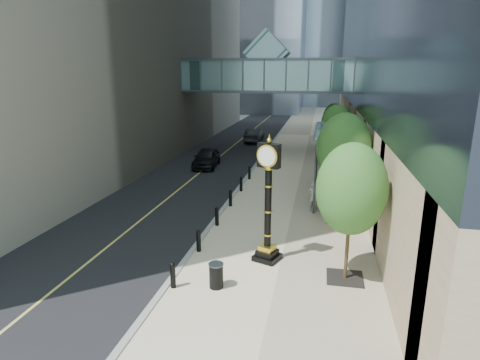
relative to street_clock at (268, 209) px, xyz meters
name	(u,v)px	position (x,y,z in m)	size (l,w,h in m)	color
ground	(239,312)	(-0.41, -3.98, -2.34)	(320.00, 320.00, 0.00)	gray
road	(248,134)	(-7.41, 36.02, -2.33)	(8.00, 180.00, 0.02)	black
sidewalk	(310,135)	(0.59, 36.02, -2.31)	(8.00, 180.00, 0.06)	beige
curb	(279,134)	(-3.41, 36.02, -2.30)	(0.25, 180.00, 0.07)	gray
skywalk	(267,73)	(-3.41, 24.02, 5.38)	(17.00, 4.20, 5.80)	slate
entrance_canopy	(339,132)	(3.07, 10.02, 1.86)	(3.00, 8.00, 4.38)	#383F44
bollard_row	(224,207)	(-3.11, 5.02, -1.83)	(0.20, 16.20, 0.90)	black
street_trees	(340,139)	(3.19, 10.87, 1.28)	(2.82, 28.48, 5.79)	black
street_clock	(268,209)	(0.00, 0.00, 0.00)	(1.27, 1.27, 5.25)	black
trash_bin	(216,276)	(-1.54, -2.65, -1.83)	(0.52, 0.52, 0.90)	black
pedestrian	(313,197)	(1.74, 6.68, -1.40)	(0.64, 0.42, 1.75)	#AAA39C
car_near	(206,158)	(-7.45, 16.51, -1.53)	(1.87, 4.64, 1.58)	black
car_far	(254,135)	(-5.55, 29.76, -1.54)	(1.65, 4.72, 1.56)	black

